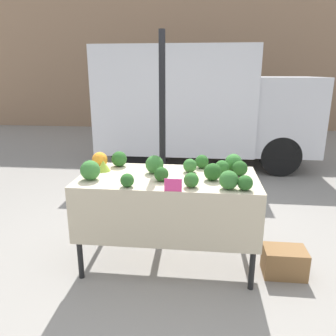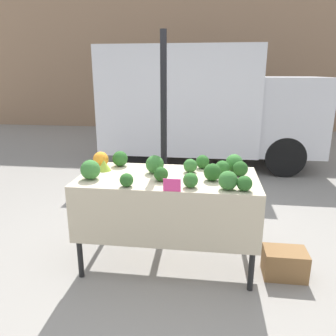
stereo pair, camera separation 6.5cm
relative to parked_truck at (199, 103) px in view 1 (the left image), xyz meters
The scene contains 23 objects.
ground_plane 4.08m from the parked_truck, 93.12° to the right, with size 40.00×40.00×0.00m, color gray.
building_facade 5.11m from the parked_truck, 92.61° to the left, with size 16.00×0.60×6.75m.
tent_pole 3.24m from the parked_truck, 96.10° to the right, with size 0.07×0.07×2.26m.
parked_truck is the anchor object (origin of this frame).
market_table 3.98m from the parked_truck, 93.06° to the right, with size 1.66×0.82×0.91m.
orange_cauliflower 3.78m from the parked_truck, 104.34° to the right, with size 0.16×0.16×0.16m.
romanesco_head 3.89m from the parked_truck, 102.79° to the right, with size 0.13×0.13×0.11m.
broccoli_head_0 4.17m from the parked_truck, 89.79° to the right, with size 0.13×0.13×0.13m.
broccoli_head_1 3.69m from the parked_truck, 101.71° to the right, with size 0.16×0.16×0.16m.
broccoli_head_2 4.25m from the parked_truck, 97.07° to the right, with size 0.12×0.12×0.12m.
broccoli_head_3 4.16m from the parked_truck, 102.45° to the right, with size 0.18×0.18×0.18m.
broccoli_head_4 3.79m from the parked_truck, 85.59° to the right, with size 0.14×0.14×0.14m.
broccoli_head_5 4.04m from the parked_truck, 93.63° to the right, with size 0.13×0.13×0.13m.
broccoli_head_6 3.58m from the parked_truck, 88.40° to the right, with size 0.14×0.14×0.14m.
broccoli_head_7 3.97m from the parked_truck, 87.13° to the right, with size 0.16×0.16×0.16m.
broccoli_head_8 3.83m from the parked_truck, 83.15° to the right, with size 0.14×0.14×0.14m.
broccoli_head_9 3.82m from the parked_truck, 95.26° to the right, with size 0.17×0.17×0.17m.
broccoli_head_10 3.74m from the parked_truck, 90.22° to the right, with size 0.13×0.13×0.13m.
broccoli_head_11 3.66m from the parked_truck, 83.56° to the right, with size 0.17×0.17×0.17m.
broccoli_head_12 4.19m from the parked_truck, 85.55° to the right, with size 0.16×0.16×0.16m.
broccoli_head_13 4.22m from the parked_truck, 83.78° to the right, with size 0.13×0.13×0.13m.
price_sign 4.29m from the parked_truck, 91.71° to the right, with size 0.14×0.01×0.11m.
produce_crate 4.22m from the parked_truck, 77.28° to the right, with size 0.39×0.27×0.27m.
Camera 1 is at (0.31, -2.89, 1.84)m, focal length 35.00 mm.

